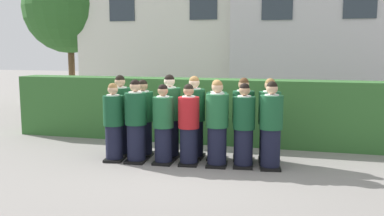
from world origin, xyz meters
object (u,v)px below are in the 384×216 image
at_px(student_front_row_6, 271,128).
at_px(student_rear_row_3, 194,119).
at_px(student_front_row_2, 163,126).
at_px(student_front_row_0, 114,124).
at_px(student_in_red_blazer, 189,127).
at_px(student_rear_row_0, 121,117).
at_px(student_front_row_4, 217,126).
at_px(student_rear_row_1, 143,120).
at_px(student_front_row_5, 244,128).
at_px(student_front_row_1, 136,123).
at_px(student_rear_row_2, 170,118).
at_px(student_rear_row_5, 243,121).
at_px(student_rear_row_4, 217,121).
at_px(student_rear_row_6, 269,122).

relative_size(student_front_row_6, student_rear_row_3, 0.97).
distance_m(student_front_row_2, student_front_row_6, 2.01).
xyz_separation_m(student_front_row_0, student_front_row_6, (3.00, 0.20, 0.04)).
bearing_deg(student_in_red_blazer, student_rear_row_0, 166.52).
relative_size(student_front_row_4, student_rear_row_1, 1.03).
distance_m(student_front_row_6, student_rear_row_3, 1.59).
bearing_deg(student_front_row_5, student_front_row_0, -175.64).
height_order(student_front_row_1, student_rear_row_0, student_rear_row_0).
relative_size(student_front_row_2, student_rear_row_2, 0.91).
xyz_separation_m(student_front_row_1, student_in_red_blazer, (1.03, 0.07, -0.03)).
height_order(student_in_red_blazer, student_front_row_4, student_front_row_4).
relative_size(student_front_row_0, student_rear_row_0, 0.92).
relative_size(student_front_row_0, student_front_row_1, 0.95).
xyz_separation_m(student_rear_row_0, student_rear_row_1, (0.47, 0.04, -0.04)).
relative_size(student_front_row_4, student_front_row_5, 1.03).
bearing_deg(student_rear_row_5, student_front_row_5, -80.90).
bearing_deg(student_in_red_blazer, student_rear_row_2, 139.75).
relative_size(student_rear_row_2, student_rear_row_3, 1.02).
distance_m(student_front_row_0, student_rear_row_0, 0.47).
bearing_deg(student_front_row_5, student_front_row_2, -174.48).
distance_m(student_front_row_6, student_rear_row_5, 0.75).
height_order(student_front_row_5, student_rear_row_2, student_rear_row_2).
height_order(student_rear_row_2, student_rear_row_4, student_rear_row_2).
distance_m(student_rear_row_1, student_rear_row_6, 2.52).
bearing_deg(student_front_row_6, student_in_red_blazer, -175.68).
relative_size(student_front_row_4, student_rear_row_6, 0.99).
bearing_deg(student_rear_row_0, student_front_row_5, -5.94).
xyz_separation_m(student_in_red_blazer, student_rear_row_4, (0.42, 0.55, 0.02)).
distance_m(student_rear_row_4, student_rear_row_5, 0.52).
distance_m(student_rear_row_0, student_rear_row_4, 1.98).
height_order(student_front_row_2, student_in_red_blazer, student_in_red_blazer).
relative_size(student_front_row_1, student_front_row_2, 1.05).
distance_m(student_rear_row_0, student_rear_row_3, 1.52).
bearing_deg(student_rear_row_4, student_rear_row_1, -174.78).
distance_m(student_rear_row_1, student_rear_row_2, 0.56).
relative_size(student_front_row_5, student_rear_row_0, 0.94).
bearing_deg(student_front_row_5, student_front_row_1, -175.10).
bearing_deg(student_rear_row_1, student_front_row_6, -6.59).
bearing_deg(student_front_row_6, student_rear_row_3, 165.13).
distance_m(student_in_red_blazer, student_rear_row_4, 0.69).
distance_m(student_front_row_5, student_rear_row_0, 2.58).
xyz_separation_m(student_front_row_5, student_rear_row_5, (-0.08, 0.50, 0.03)).
xyz_separation_m(student_rear_row_1, student_rear_row_3, (1.04, 0.11, 0.04)).
bearing_deg(student_rear_row_0, student_front_row_4, -9.00).
distance_m(student_front_row_4, student_front_row_6, 0.98).
xyz_separation_m(student_front_row_1, student_front_row_4, (1.57, 0.11, 0.00)).
relative_size(student_rear_row_1, student_rear_row_2, 0.94).
height_order(student_front_row_1, student_rear_row_3, student_rear_row_3).
xyz_separation_m(student_in_red_blazer, student_rear_row_2, (-0.51, 0.44, 0.07)).
height_order(student_front_row_0, student_front_row_1, student_front_row_1).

